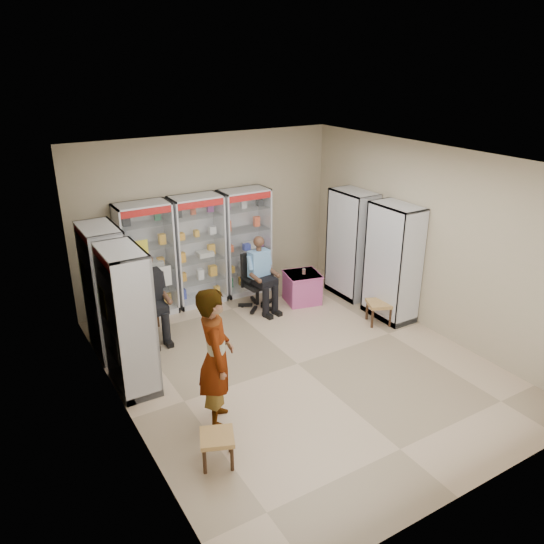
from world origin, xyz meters
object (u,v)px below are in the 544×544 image
cabinet_back_left (147,260)px  office_chair (257,281)px  seated_shopkeeper (258,275)px  woven_stool_a (379,312)px  pink_trunk (302,288)px  cabinet_back_mid (198,251)px  cabinet_back_right (245,242)px  standing_man (216,358)px  wooden_chair (149,308)px  woven_stool_b (218,449)px  cabinet_left_near (128,321)px  cabinet_left_far (106,291)px  cabinet_right_far (351,244)px  cabinet_right_near (393,263)px

cabinet_back_left → office_chair: bearing=-23.2°
seated_shopkeeper → woven_stool_a: 2.17m
seated_shopkeeper → pink_trunk: size_ratio=2.20×
cabinet_back_mid → cabinet_back_right: 0.95m
cabinet_back_mid → pink_trunk: bearing=-30.9°
pink_trunk → standing_man: size_ratio=0.32×
cabinet_back_mid → standing_man: size_ratio=1.11×
woven_stool_a → wooden_chair: bearing=154.9°
woven_stool_b → standing_man: bearing=63.9°
office_chair → cabinet_back_right: bearing=71.3°
office_chair → seated_shopkeeper: seated_shopkeeper is taller
cabinet_left_near → woven_stool_b: cabinet_left_near is taller
cabinet_left_near → woven_stool_a: bearing=85.7°
cabinet_left_far → office_chair: (2.67, 0.18, -0.50)m
wooden_chair → pink_trunk: (2.81, -0.24, -0.19)m
cabinet_back_left → cabinet_right_far: 3.71m
pink_trunk → woven_stool_b: bearing=-136.3°
cabinet_left_far → seated_shopkeeper: cabinet_left_far is taller
cabinet_left_far → cabinet_back_left: bearing=135.0°
cabinet_right_far → standing_man: size_ratio=1.11×
cabinet_back_mid → cabinet_right_near: size_ratio=1.00×
pink_trunk → cabinet_back_left: bearing=159.3°
cabinet_left_near → wooden_chair: cabinet_left_near is taller
cabinet_right_near → woven_stool_a: (-0.33, -0.11, -0.81)m
cabinet_back_left → cabinet_back_right: (1.90, 0.00, 0.00)m
seated_shopkeeper → woven_stool_a: seated_shopkeeper is taller
woven_stool_a → woven_stool_b: (-3.80, -1.64, -0.01)m
cabinet_back_mid → woven_stool_a: cabinet_back_mid is taller
cabinet_right_far → cabinet_right_near: size_ratio=1.00×
cabinet_back_right → cabinet_left_far: 2.98m
wooden_chair → cabinet_back_right: bearing=18.8°
cabinet_right_far → cabinet_left_near: bearing=101.4°
cabinet_left_near → standing_man: 1.45m
cabinet_right_near → office_chair: cabinet_right_near is taller
cabinet_back_right → standing_man: size_ratio=1.11×
cabinet_back_left → pink_trunk: bearing=-20.7°
cabinet_back_mid → wooden_chair: bearing=-148.7°
cabinet_back_left → seated_shopkeeper: size_ratio=1.56×
cabinet_right_far → cabinet_back_mid: bearing=66.3°
woven_stool_b → office_chair: bearing=54.2°
cabinet_back_mid → seated_shopkeeper: 1.18m
wooden_chair → standing_man: (-0.02, -2.59, 0.43)m
cabinet_back_left → woven_stool_a: cabinet_back_left is taller
cabinet_right_far → cabinet_left_far: bearing=87.4°
cabinet_left_near → wooden_chair: bearing=152.4°
seated_shopkeeper → woven_stool_b: size_ratio=3.46×
cabinet_right_far → office_chair: 1.90m
cabinet_back_left → cabinet_back_mid: same height
woven_stool_a → cabinet_right_far: bearing=74.8°
cabinet_left_far → seated_shopkeeper: 2.70m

